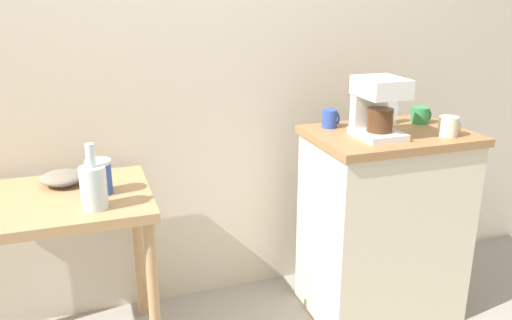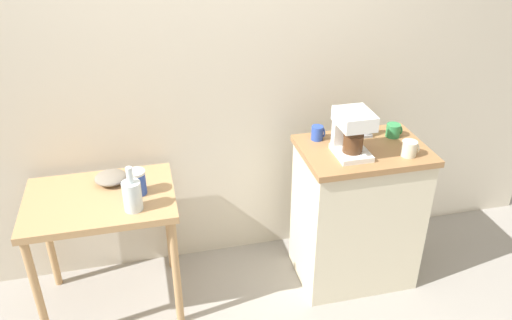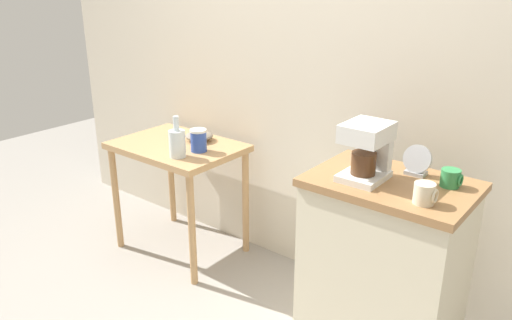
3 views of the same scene
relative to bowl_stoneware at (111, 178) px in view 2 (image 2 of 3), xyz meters
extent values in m
plane|color=gray|center=(0.62, -0.18, -0.79)|extent=(8.00, 8.00, 0.00)
cube|color=beige|center=(0.72, 0.26, 0.61)|extent=(4.40, 0.10, 2.80)
cube|color=tan|center=(-0.06, -0.14, -0.05)|extent=(0.80, 0.57, 0.04)
cylinder|color=tan|center=(-0.42, -0.38, -0.43)|extent=(0.04, 0.04, 0.72)
cylinder|color=tan|center=(0.29, -0.38, -0.43)|extent=(0.04, 0.04, 0.72)
cylinder|color=tan|center=(-0.42, 0.11, -0.43)|extent=(0.04, 0.04, 0.72)
cylinder|color=tan|center=(0.29, 0.11, -0.43)|extent=(0.04, 0.04, 0.72)
cube|color=beige|center=(1.41, -0.22, -0.35)|extent=(0.69, 0.48, 0.88)
cube|color=#9E7044|center=(1.41, -0.22, 0.11)|extent=(0.72, 0.51, 0.04)
cylinder|color=gray|center=(0.00, 0.00, -0.03)|extent=(0.08, 0.08, 0.01)
ellipsoid|color=gray|center=(0.00, 0.00, 0.00)|extent=(0.18, 0.18, 0.05)
cylinder|color=silver|center=(0.12, -0.30, 0.05)|extent=(0.10, 0.10, 0.16)
cylinder|color=silver|center=(0.12, -0.30, 0.17)|extent=(0.03, 0.03, 0.09)
cylinder|color=#2D4CAD|center=(0.14, -0.15, 0.03)|extent=(0.10, 0.10, 0.12)
cylinder|color=white|center=(0.14, -0.15, 0.10)|extent=(0.10, 0.10, 0.01)
cube|color=white|center=(1.31, -0.28, 0.14)|extent=(0.18, 0.22, 0.03)
cube|color=white|center=(1.31, -0.20, 0.26)|extent=(0.16, 0.05, 0.26)
cube|color=white|center=(1.31, -0.28, 0.35)|extent=(0.18, 0.22, 0.08)
cylinder|color=#4C2D19|center=(1.31, -0.29, 0.21)|extent=(0.11, 0.11, 0.10)
cylinder|color=beige|center=(1.61, -0.36, 0.17)|extent=(0.08, 0.08, 0.09)
torus|color=beige|center=(1.65, -0.36, 0.17)|extent=(0.01, 0.06, 0.06)
cylinder|color=#338C4C|center=(1.63, -0.12, 0.17)|extent=(0.08, 0.08, 0.08)
torus|color=#338C4C|center=(1.68, -0.12, 0.17)|extent=(0.01, 0.05, 0.05)
cylinder|color=#2D4CAD|center=(1.19, -0.06, 0.17)|extent=(0.07, 0.07, 0.08)
torus|color=#2D4CAD|center=(1.22, -0.06, 0.17)|extent=(0.01, 0.06, 0.06)
cube|color=#B2B5BA|center=(1.47, -0.08, 0.14)|extent=(0.09, 0.06, 0.02)
cylinder|color=#B2B5BA|center=(1.47, -0.08, 0.20)|extent=(0.13, 0.06, 0.13)
cylinder|color=black|center=(1.47, -0.08, 0.20)|extent=(0.11, 0.04, 0.11)
camera|label=1|loc=(0.10, -2.19, 0.74)|focal=36.95mm
camera|label=2|loc=(0.22, -2.59, 1.50)|focal=36.30mm
camera|label=3|loc=(2.23, -2.21, 1.00)|focal=35.52mm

